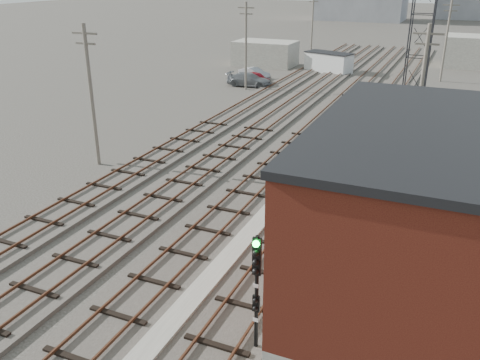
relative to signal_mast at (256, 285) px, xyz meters
The scene contains 21 objects.
ground 52.68m from the signal_mast, 94.03° to the left, with size 320.00×320.00×0.00m, color #282621.
track_right 31.60m from the signal_mast, 92.18° to the left, with size 3.20×90.00×0.39m.
track_mid_right 32.01m from the signal_mast, 99.38° to the left, with size 3.20×90.00×0.39m.
track_mid_left 32.89m from the signal_mast, 106.29° to the left, with size 3.20×90.00×0.39m.
track_left 34.23m from the signal_mast, 112.75° to the left, with size 3.20×90.00×0.39m.
platform_curb 7.65m from the signal_mast, 116.28° to the left, with size 0.90×28.00×0.26m, color gray.
brick_building 5.96m from the signal_mast, 49.70° to the left, with size 6.54×12.20×7.22m.
lattice_tower 27.97m from the signal_mast, 86.25° to the left, with size 1.60×1.60×15.00m.
utility_pole_left_a 20.57m from the signal_mast, 142.39° to the left, with size 1.80×0.24×9.00m.
utility_pole_left_b 40.89m from the signal_mast, 113.37° to the left, with size 1.80×0.24×9.00m.
utility_pole_left_c 64.58m from the signal_mast, 104.54° to the left, with size 1.80×0.24×9.00m.
utility_pole_right_a 20.79m from the signal_mast, 82.22° to the left, with size 1.80×0.24×9.00m.
utility_pole_right_b 50.61m from the signal_mast, 86.83° to the left, with size 1.80×0.24×9.00m.
shed_left 56.07m from the signal_mast, 110.57° to the left, with size 8.00×5.00×3.20m, color gray.
shed_right 62.71m from the signal_mast, 85.15° to the left, with size 6.00×6.00×4.00m, color gray.
signal_mast is the anchor object (origin of this frame).
switch_stand 33.39m from the signal_mast, 98.11° to the left, with size 0.42×0.42×1.40m.
site_trailer 51.92m from the signal_mast, 101.73° to the left, with size 6.46×4.34×2.50m.
car_red 44.23m from the signal_mast, 111.78° to the left, with size 1.48×3.67×1.25m, color maroon.
car_silver 46.74m from the signal_mast, 112.06° to the left, with size 1.38×3.95×1.30m, color #929499.
car_grey 42.56m from the signal_mast, 112.84° to the left, with size 2.05×5.05×1.46m, color slate.
Camera 1 is at (8.65, -5.17, 11.86)m, focal length 38.00 mm.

